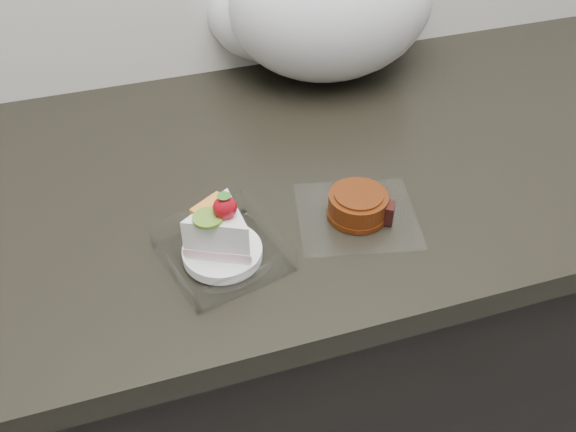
{
  "coord_description": "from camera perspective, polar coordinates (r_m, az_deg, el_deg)",
  "views": [
    {
      "loc": [
        -0.24,
        0.96,
        1.47
      ],
      "look_at": [
        -0.05,
        1.54,
        0.94
      ],
      "focal_mm": 40.0,
      "sensor_mm": 36.0,
      "label": 1
    }
  ],
  "objects": [
    {
      "name": "counter",
      "position": [
        1.28,
        0.19,
        -11.65
      ],
      "size": [
        2.04,
        0.64,
        0.9
      ],
      "color": "black",
      "rests_on": "ground"
    },
    {
      "name": "cake_tray",
      "position": [
        0.79,
        -5.93,
        -2.31
      ],
      "size": [
        0.17,
        0.17,
        0.11
      ],
      "rotation": [
        0.0,
        0.0,
        0.25
      ],
      "color": "white",
      "rests_on": "counter"
    },
    {
      "name": "mooncake_wrap",
      "position": [
        0.86,
        6.3,
        0.79
      ],
      "size": [
        0.19,
        0.18,
        0.04
      ],
      "rotation": [
        0.0,
        0.0,
        -0.05
      ],
      "color": "white",
      "rests_on": "counter"
    },
    {
      "name": "plastic_bag",
      "position": [
        1.14,
        2.7,
        18.48
      ],
      "size": [
        0.44,
        0.39,
        0.33
      ],
      "rotation": [
        0.0,
        0.0,
        -0.38
      ],
      "color": "white",
      "rests_on": "counter"
    }
  ]
}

